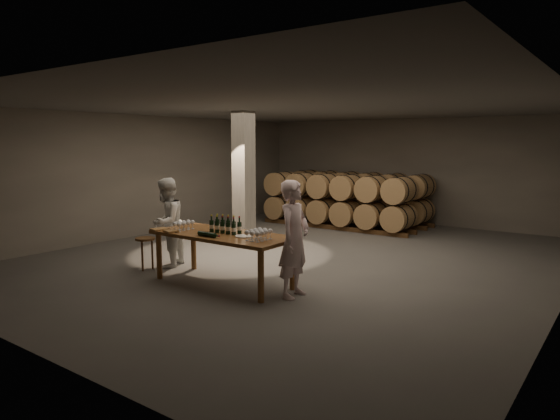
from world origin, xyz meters
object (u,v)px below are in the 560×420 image
Objects in this scene: notebook_near at (171,231)px; person_man at (294,239)px; plate at (244,236)px; bottle_cluster at (225,227)px; stool at (145,244)px; tasting_table at (223,239)px; person_woman at (167,223)px.

person_man reaches higher than notebook_near.
plate is at bearing 34.77° from notebook_near.
bottle_cluster is 0.94× the size of stool.
bottle_cluster is 1.97m from stool.
person_man is (1.42, 0.13, 0.15)m from tasting_table.
tasting_table is 1.43m from person_man.
tasting_table is 8.46× the size of plate.
person_man is at bearing 2.05° from bottle_cluster.
tasting_table is 4.11× the size of stool.
notebook_near is (-0.84, -0.43, 0.12)m from tasting_table.
person_man reaches higher than person_woman.
tasting_table is 10.44× the size of notebook_near.
bottle_cluster is at bearing 7.06° from stool.
bottle_cluster reaches higher than tasting_table.
person_man reaches higher than stool.
bottle_cluster is at bearing 61.80° from person_woman.
plate is 2.44m from stool.
person_woman is (-3.17, 0.14, -0.05)m from person_man.
stool is 0.58m from person_woman.
plate is 0.49× the size of stool.
plate is 1.23× the size of notebook_near.
bottle_cluster is 0.52m from plate.
bottle_cluster reaches higher than notebook_near.
stool is (-1.91, -0.16, -0.28)m from tasting_table.
plate is 2.27m from person_woman.
bottle_cluster is (-0.01, 0.08, 0.21)m from tasting_table.
notebook_near is (-0.83, -0.51, -0.09)m from bottle_cluster.
plate is at bearing -1.15° from tasting_table.
person_man is at bearing 8.67° from plate.
bottle_cluster is at bearing 48.82° from notebook_near.
person_woman is at bearing 173.82° from bottle_cluster.
bottle_cluster reaches higher than plate.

